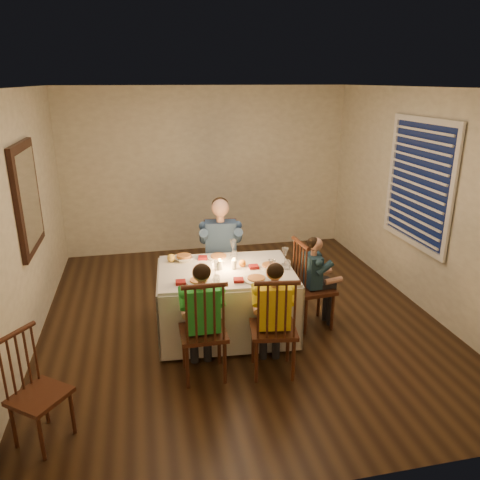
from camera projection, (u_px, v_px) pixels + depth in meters
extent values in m
plane|color=black|center=(240.00, 317.00, 5.55)|extent=(5.00, 5.00, 0.00)
cube|color=beige|center=(21.00, 225.00, 4.69)|extent=(0.02, 5.00, 2.60)
cube|color=beige|center=(424.00, 201.00, 5.58)|extent=(0.02, 5.00, 2.60)
cube|color=beige|center=(207.00, 171.00, 7.44)|extent=(4.50, 0.02, 2.60)
plane|color=white|center=(240.00, 88.00, 4.71)|extent=(5.00, 5.00, 0.00)
cube|color=silver|center=(226.00, 271.00, 4.99)|extent=(1.48, 1.11, 0.04)
cube|color=silver|center=(221.00, 282.00, 5.59)|extent=(1.45, 0.12, 0.70)
cube|color=silver|center=(232.00, 325.00, 4.63)|extent=(1.45, 0.12, 0.70)
cube|color=silver|center=(290.00, 297.00, 5.21)|extent=(0.09, 1.05, 0.70)
cube|color=silver|center=(160.00, 306.00, 5.01)|extent=(0.09, 1.05, 0.70)
cylinder|color=silver|center=(219.00, 257.00, 5.29)|extent=(0.28, 0.28, 0.02)
cylinder|color=silver|center=(199.00, 282.00, 4.66)|extent=(0.28, 0.28, 0.02)
cylinder|color=silver|center=(256.00, 279.00, 4.71)|extent=(0.28, 0.28, 0.02)
cylinder|color=silver|center=(270.00, 266.00, 5.04)|extent=(0.28, 0.28, 0.02)
cylinder|color=white|center=(220.00, 265.00, 4.96)|extent=(0.06, 0.06, 0.10)
cylinder|color=white|center=(234.00, 265.00, 4.98)|extent=(0.06, 0.06, 0.10)
sphere|color=yellow|center=(171.00, 258.00, 5.18)|extent=(0.09, 0.09, 0.09)
sphere|color=orange|center=(242.00, 263.00, 5.05)|extent=(0.08, 0.08, 0.08)
imported|color=silver|center=(184.00, 258.00, 5.22)|extent=(0.22, 0.22, 0.05)
cube|color=black|center=(27.00, 198.00, 4.90)|extent=(0.05, 0.95, 1.15)
cube|color=white|center=(30.00, 198.00, 4.91)|extent=(0.01, 0.78, 0.98)
cube|color=black|center=(420.00, 183.00, 5.60)|extent=(0.01, 1.20, 1.40)
cube|color=white|center=(419.00, 183.00, 5.60)|extent=(0.03, 1.34, 1.54)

